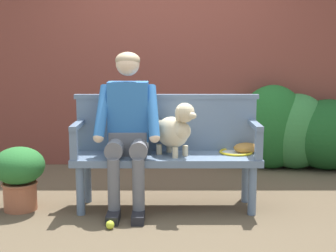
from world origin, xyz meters
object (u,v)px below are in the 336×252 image
object	(u,v)px
tennis_racket	(239,151)
tennis_ball	(112,225)
person_seated	(130,124)
potted_plant	(21,173)
garden_bench	(168,162)
dog_on_bench	(177,129)
baseball_glove	(248,148)

from	to	relation	value
tennis_racket	tennis_ball	size ratio (longest dim) A/B	8.69
person_seated	potted_plant	size ratio (longest dim) A/B	2.45
garden_bench	potted_plant	bearing A→B (deg)	-177.88
tennis_racket	potted_plant	size ratio (longest dim) A/B	1.05
garden_bench	person_seated	xyz separation A→B (m)	(-0.32, -0.01, 0.34)
person_seated	tennis_ball	bearing A→B (deg)	-102.00
dog_on_bench	baseball_glove	size ratio (longest dim) A/B	2.09
dog_on_bench	potted_plant	distance (m)	1.38
person_seated	baseball_glove	bearing A→B (deg)	4.85
baseball_glove	tennis_ball	xyz separation A→B (m)	(-1.12, -0.58, -0.48)
tennis_racket	tennis_ball	distance (m)	1.29
tennis_racket	dog_on_bench	bearing A→B (deg)	-166.23
garden_bench	baseball_glove	bearing A→B (deg)	6.38
person_seated	tennis_racket	bearing A→B (deg)	6.52
dog_on_bench	tennis_racket	size ratio (longest dim) A/B	0.80
person_seated	tennis_racket	world-z (taller)	person_seated
tennis_racket	baseball_glove	distance (m)	0.08
garden_bench	dog_on_bench	world-z (taller)	dog_on_bench
person_seated	potted_plant	bearing A→B (deg)	-177.69
person_seated	tennis_ball	xyz separation A→B (m)	(-0.10, -0.49, -0.71)
dog_on_bench	potted_plant	xyz separation A→B (m)	(-1.33, -0.01, -0.38)
baseball_glove	potted_plant	xyz separation A→B (m)	(-1.94, -0.12, -0.19)
dog_on_bench	tennis_racket	bearing A→B (deg)	13.77
dog_on_bench	tennis_ball	distance (m)	0.96
person_seated	tennis_racket	distance (m)	0.98
baseball_glove	tennis_ball	bearing A→B (deg)	-164.16
garden_bench	dog_on_bench	bearing A→B (deg)	-23.76
baseball_glove	tennis_ball	size ratio (longest dim) A/B	3.33
person_seated	dog_on_bench	size ratio (longest dim) A/B	2.92
baseball_glove	potted_plant	world-z (taller)	baseball_glove
tennis_racket	tennis_ball	xyz separation A→B (m)	(-1.05, -0.60, -0.45)
dog_on_bench	potted_plant	size ratio (longest dim) A/B	0.84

